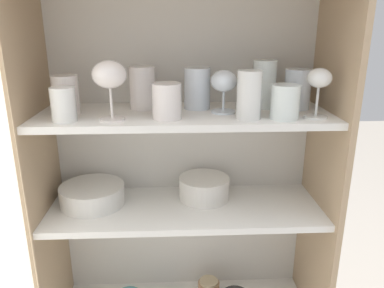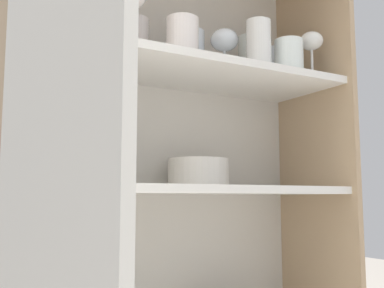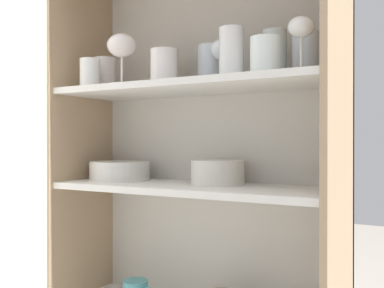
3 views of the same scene
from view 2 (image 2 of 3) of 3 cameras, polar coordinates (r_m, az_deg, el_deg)
name	(u,v)px [view 2 (image 2 of 3)]	position (r m, az deg, el deg)	size (l,w,h in m)	color
cupboard_back_panel	(160,197)	(1.27, -4.08, -6.70)	(0.88, 0.02, 1.44)	silver
cupboard_side_right	(315,197)	(1.38, 15.37, -6.48)	(0.02, 0.33, 1.44)	tan
shelf_board_middle	(186,190)	(1.13, -0.75, -5.83)	(0.85, 0.29, 0.02)	white
shelf_board_upper	(186,72)	(1.17, -0.73, 9.14)	(0.85, 0.29, 0.02)	white
cupboard_door	(47,196)	(0.62, -17.93, -6.29)	(0.08, 0.44, 1.44)	silver
tumbler_glass_0	(134,43)	(1.19, -7.44, 12.59)	(0.08, 0.08, 0.13)	silver
tumbler_glass_1	(289,57)	(1.27, 12.20, 10.74)	(0.08, 0.08, 0.09)	white
tumbler_glass_2	(72,15)	(1.00, -15.05, 15.56)	(0.06, 0.06, 0.09)	white
tumbler_glass_3	(250,60)	(1.36, 7.39, 10.49)	(0.07, 0.07, 0.14)	white
tumbler_glass_4	(259,45)	(1.22, 8.47, 12.32)	(0.07, 0.07, 0.13)	white
tumbler_glass_5	(54,24)	(1.08, -17.11, 14.40)	(0.07, 0.07, 0.11)	silver
tumbler_glass_6	(190,53)	(1.26, -0.23, 11.45)	(0.08, 0.08, 0.12)	white
tumbler_glass_7	(280,67)	(1.40, 11.10, 9.52)	(0.08, 0.08, 0.12)	white
tumbler_glass_8	(182,38)	(1.11, -1.24, 13.28)	(0.08, 0.08, 0.10)	silver
wine_glass_1	(311,45)	(1.35, 14.93, 12.07)	(0.07, 0.07, 0.14)	white
wine_glass_2	(224,43)	(1.25, 4.14, 12.72)	(0.08, 0.08, 0.12)	white
plate_stack_white	(65,170)	(1.05, -15.80, -3.24)	(0.20, 0.20, 0.06)	silver
mixing_bowl_large	(198,172)	(1.21, 0.80, -3.52)	(0.16, 0.16, 0.07)	silver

